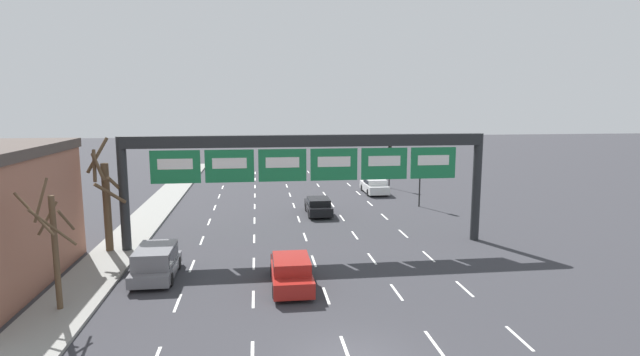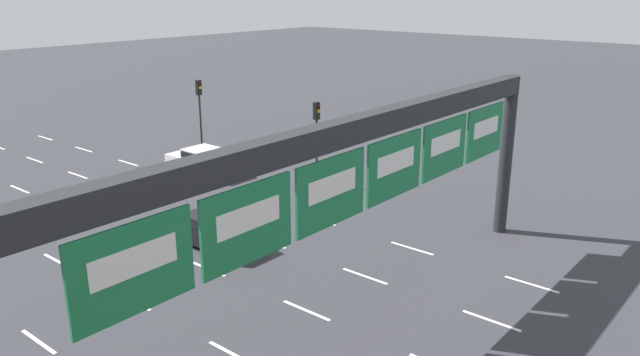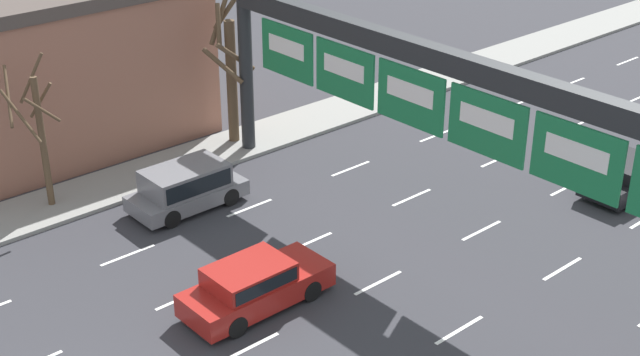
% 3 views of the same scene
% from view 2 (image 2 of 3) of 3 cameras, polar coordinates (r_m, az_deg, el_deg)
% --- Properties ---
extents(lane_dashes, '(13.32, 67.00, 0.01)m').
position_cam_2_polar(lane_dashes, '(19.76, 4.41, -14.26)').
color(lane_dashes, white).
rests_on(lane_dashes, ground_plane).
extents(sign_gantry, '(21.94, 0.70, 6.79)m').
position_cam_2_polar(sign_gantry, '(17.84, 3.44, 1.31)').
color(sign_gantry, '#232628').
rests_on(sign_gantry, ground_plane).
extents(car_white, '(1.98, 4.52, 1.45)m').
position_cam_2_polar(car_white, '(35.96, -10.54, 1.59)').
color(car_white, silver).
rests_on(car_white, ground_plane).
extents(car_black, '(1.82, 4.31, 1.32)m').
position_cam_2_polar(car_black, '(26.01, -9.64, -4.66)').
color(car_black, black).
rests_on(car_black, ground_plane).
extents(traffic_light_near_gantry, '(0.30, 0.35, 4.82)m').
position_cam_2_polar(traffic_light_near_gantry, '(38.82, -10.94, 6.75)').
color(traffic_light_near_gantry, black).
rests_on(traffic_light_near_gantry, ground_plane).
extents(traffic_light_mid_block, '(0.30, 0.35, 4.53)m').
position_cam_2_polar(traffic_light_mid_block, '(32.51, -0.29, 4.70)').
color(traffic_light_mid_block, black).
rests_on(traffic_light_mid_block, ground_plane).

